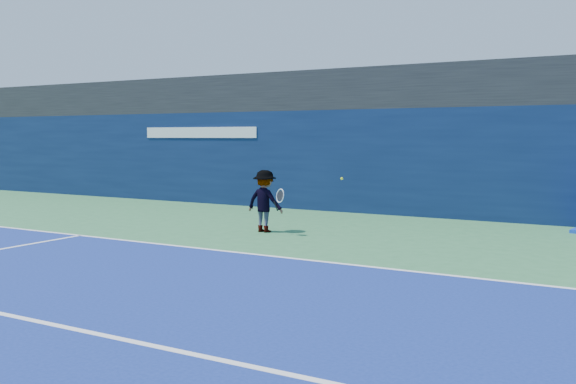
{
  "coord_description": "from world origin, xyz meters",
  "views": [
    {
      "loc": [
        6.11,
        -7.06,
        2.23
      ],
      "look_at": [
        -0.88,
        5.2,
        1.0
      ],
      "focal_mm": 40.0,
      "sensor_mm": 36.0,
      "label": 1
    }
  ],
  "objects": [
    {
      "name": "ground",
      "position": [
        0.0,
        0.0,
        0.0
      ],
      "size": [
        80.0,
        80.0,
        0.0
      ],
      "primitive_type": "plane",
      "color": "#337241",
      "rests_on": "ground"
    },
    {
      "name": "stadium_band",
      "position": [
        0.0,
        11.5,
        3.6
      ],
      "size": [
        36.0,
        3.0,
        1.2
      ],
      "primitive_type": "cube",
      "color": "black",
      "rests_on": "back_wall_assembly"
    },
    {
      "name": "baseline",
      "position": [
        0.0,
        3.0,
        0.01
      ],
      "size": [
        24.0,
        0.1,
        0.01
      ],
      "primitive_type": "cube",
      "color": "white",
      "rests_on": "ground"
    },
    {
      "name": "tennis_ball",
      "position": [
        -0.08,
        6.29,
        1.26
      ],
      "size": [
        0.06,
        0.06,
        0.06
      ],
      "color": "#BBD617",
      "rests_on": "ground"
    },
    {
      "name": "back_wall_assembly",
      "position": [
        -0.0,
        10.5,
        1.5
      ],
      "size": [
        36.0,
        1.03,
        3.0
      ],
      "color": "#0B1A3D",
      "rests_on": "ground"
    },
    {
      "name": "service_line",
      "position": [
        0.0,
        -2.0,
        0.01
      ],
      "size": [
        24.0,
        0.1,
        0.01
      ],
      "primitive_type": "cube",
      "color": "white",
      "rests_on": "ground"
    },
    {
      "name": "tennis_player",
      "position": [
        -1.71,
        5.57,
        0.72
      ],
      "size": [
        1.2,
        0.67,
        1.45
      ],
      "color": "silver",
      "rests_on": "ground"
    }
  ]
}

